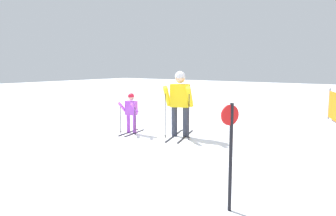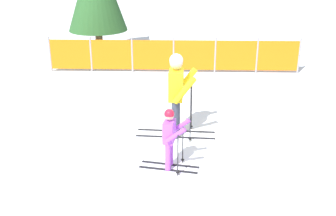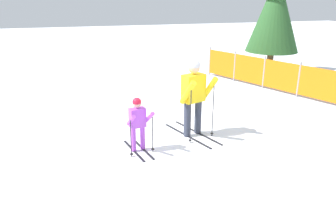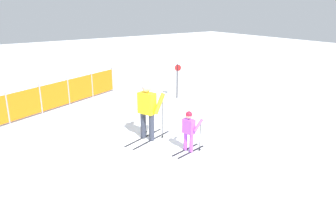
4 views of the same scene
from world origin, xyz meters
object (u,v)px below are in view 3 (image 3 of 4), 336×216
skier_child (138,120)px  safety_fence (299,80)px  conifer_far (275,11)px  skier_adult (194,91)px

skier_child → safety_fence: bearing=101.1°
skier_child → safety_fence: skier_child is taller
skier_child → conifer_far: conifer_far is taller
skier_child → safety_fence: size_ratio=0.16×
skier_adult → skier_child: 1.54m
safety_fence → skier_child: bearing=-67.0°
skier_child → skier_adult: bearing=96.6°
skier_child → conifer_far: bearing=119.1°
skier_adult → conifer_far: conifer_far is taller
skier_adult → safety_fence: 4.84m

